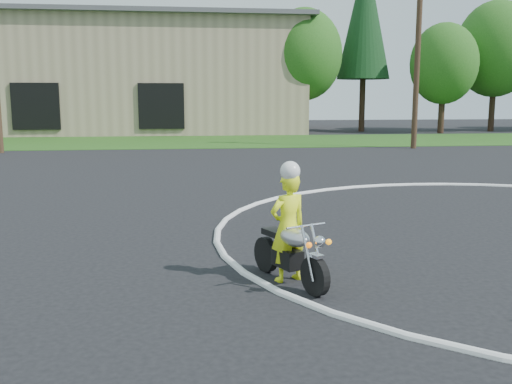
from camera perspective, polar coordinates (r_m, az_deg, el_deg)
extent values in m
cube|color=#1E4714|center=(34.37, 3.82, 5.16)|extent=(120.00, 10.00, 0.02)
cylinder|color=black|center=(7.35, 5.93, -8.37)|extent=(0.30, 0.51, 0.51)
cylinder|color=black|center=(8.30, 1.01, -6.26)|extent=(0.30, 0.51, 0.51)
cube|color=black|center=(7.83, 3.15, -6.58)|extent=(0.40, 0.52, 0.26)
ellipsoid|color=silver|center=(7.61, 3.88, -4.54)|extent=(0.50, 0.62, 0.24)
cube|color=black|center=(7.96, 2.14, -4.15)|extent=(0.41, 0.56, 0.09)
cylinder|color=silver|center=(7.27, 5.16, -6.10)|extent=(0.16, 0.30, 0.69)
cylinder|color=white|center=(7.36, 6.14, -5.93)|extent=(0.16, 0.30, 0.69)
cube|color=silver|center=(7.26, 6.05, -6.36)|extent=(0.18, 0.22, 0.04)
cylinder|color=white|center=(7.36, 5.03, -3.40)|extent=(0.56, 0.26, 0.03)
sphere|color=silver|center=(7.16, 6.40, -4.97)|extent=(0.15, 0.15, 0.15)
sphere|color=orange|center=(7.09, 5.32, -5.31)|extent=(0.08, 0.08, 0.08)
sphere|color=orange|center=(7.27, 7.29, -4.98)|extent=(0.08, 0.08, 0.08)
cylinder|color=silver|center=(8.19, 2.61, -6.47)|extent=(0.33, 0.65, 0.07)
imported|color=#EEFE1A|center=(7.78, 3.22, -3.53)|extent=(0.65, 0.55, 1.51)
sphere|color=white|center=(7.62, 3.44, 2.09)|extent=(0.27, 0.27, 0.27)
cube|color=tan|center=(48.07, -21.33, 10.49)|extent=(40.00, 16.00, 8.00)
cube|color=#4C4C51|center=(48.38, -21.63, 15.40)|extent=(41.00, 17.00, 0.30)
cube|color=black|center=(39.71, -21.17, 7.99)|extent=(3.00, 0.16, 3.00)
cube|color=black|center=(38.59, -9.45, 8.47)|extent=(3.00, 0.16, 3.00)
cylinder|color=#382619|center=(41.55, 4.74, 8.09)|extent=(0.44, 0.44, 3.24)
ellipsoid|color=#1E5116|center=(41.65, 4.81, 13.54)|extent=(5.40, 5.40, 6.48)
cylinder|color=#382619|center=(44.75, 10.56, 8.51)|extent=(0.44, 0.44, 3.96)
cone|color=black|center=(45.17, 10.82, 16.98)|extent=(3.96, 3.96, 9.35)
cylinder|color=#382619|center=(43.78, 18.04, 7.49)|extent=(0.44, 0.44, 2.88)
ellipsoid|color=#1E5116|center=(43.84, 18.28, 12.09)|extent=(4.80, 4.80, 5.76)
cylinder|color=#382619|center=(47.84, 22.52, 7.79)|extent=(0.44, 0.44, 3.60)
ellipsoid|color=#1E5116|center=(47.98, 22.86, 13.04)|extent=(6.00, 6.00, 7.20)
cylinder|color=#382619|center=(41.91, -0.96, 7.88)|extent=(0.44, 0.44, 2.88)
ellipsoid|color=#1E5116|center=(41.97, -0.97, 12.69)|extent=(4.80, 4.80, 5.76)
cylinder|color=#473321|center=(30.06, 15.88, 13.77)|extent=(0.28, 0.28, 10.00)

